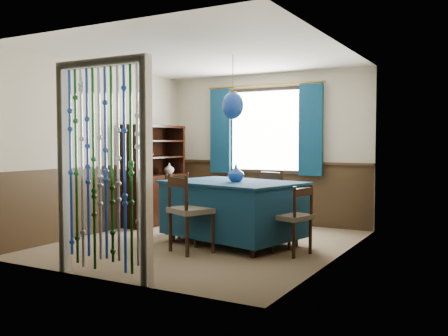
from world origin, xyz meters
The scene contains 22 objects.
floor centered at (0.00, 0.00, 0.00)m, with size 4.00×4.00×0.00m, color brown.
ceiling centered at (0.00, 0.00, 2.50)m, with size 4.00×4.00×0.00m, color silver.
wall_back centered at (0.00, 2.00, 1.25)m, with size 3.60×3.60×0.00m, color #BBB199.
wall_front centered at (0.00, -2.00, 1.25)m, with size 3.60×3.60×0.00m, color #BBB199.
wall_left centered at (-1.80, 0.00, 1.25)m, with size 4.00×4.00×0.00m, color #BBB199.
wall_right centered at (1.80, 0.00, 1.25)m, with size 4.00×4.00×0.00m, color #BBB199.
wainscot_back centered at (0.00, 1.99, 0.50)m, with size 3.60×3.60×0.00m, color #352514.
wainscot_front centered at (0.00, -1.99, 0.50)m, with size 3.60×3.60×0.00m, color #352514.
wainscot_left centered at (-1.79, 0.00, 0.50)m, with size 4.00×4.00×0.00m, color #352514.
wainscot_right centered at (1.79, 0.00, 0.50)m, with size 4.00×4.00×0.00m, color #352514.
window centered at (0.00, 1.95, 1.55)m, with size 1.32×0.12×1.42m, color black.
doorway centered at (0.00, -1.94, 1.05)m, with size 1.16×0.12×2.18m, color silver, non-canonical shape.
dining_table centered at (0.35, 0.15, 0.48)m, with size 1.97×1.57×0.84m.
chair_near centered at (0.12, -0.56, 0.51)m, with size 0.62×0.61×0.96m.
chair_far centered at (0.48, 0.85, 0.50)m, with size 0.56×0.55×0.95m.
chair_left centered at (-0.60, 0.37, 0.48)m, with size 0.57×0.58×0.90m.
chair_right centered at (1.29, -0.05, 0.45)m, with size 0.50×0.51×0.85m.
sideboard centered at (-1.56, 0.97, 0.57)m, with size 0.44×1.26×1.64m.
pendant_lamp centered at (0.35, 0.15, 1.84)m, with size 0.29×0.29×0.84m.
vase_table centered at (0.42, 0.11, 0.94)m, with size 0.20×0.20×0.21m, color navy.
bowl_shelf centered at (-1.50, 0.69, 1.15)m, with size 0.23×0.23×0.06m, color beige.
vase_sideboard centered at (-1.50, 1.31, 0.92)m, with size 0.19×0.19×0.20m, color beige.
Camera 1 is at (3.46, -5.67, 1.36)m, focal length 40.00 mm.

